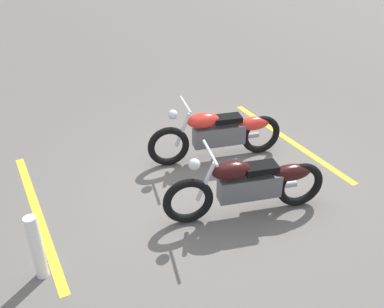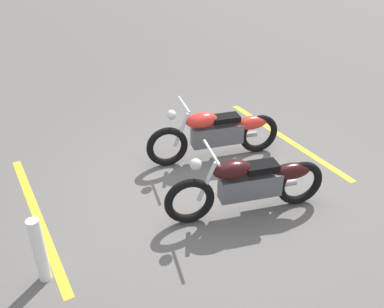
# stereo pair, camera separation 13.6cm
# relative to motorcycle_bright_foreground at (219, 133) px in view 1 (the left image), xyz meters

# --- Properties ---
(ground_plane) EXTENTS (60.00, 60.00, 0.00)m
(ground_plane) POSITION_rel_motorcycle_bright_foreground_xyz_m (0.40, 0.72, -0.46)
(ground_plane) COLOR #66605B
(motorcycle_bright_foreground) EXTENTS (2.22, 0.66, 1.04)m
(motorcycle_bright_foreground) POSITION_rel_motorcycle_bright_foreground_xyz_m (0.00, 0.00, 0.00)
(motorcycle_bright_foreground) COLOR black
(motorcycle_bright_foreground) RESTS_ON ground
(motorcycle_dark_foreground) EXTENTS (2.21, 0.69, 1.04)m
(motorcycle_dark_foreground) POSITION_rel_motorcycle_bright_foreground_xyz_m (0.30, 1.45, 0.00)
(motorcycle_dark_foreground) COLOR black
(motorcycle_dark_foreground) RESTS_ON ground
(bollard_post) EXTENTS (0.14, 0.14, 0.83)m
(bollard_post) POSITION_rel_motorcycle_bright_foreground_xyz_m (3.01, 1.49, -0.05)
(bollard_post) COLOR white
(bollard_post) RESTS_ON ground
(parking_stripe_near) EXTENTS (0.31, 3.20, 0.01)m
(parking_stripe_near) POSITION_rel_motorcycle_bright_foreground_xyz_m (-1.42, -0.04, -0.46)
(parking_stripe_near) COLOR yellow
(parking_stripe_near) RESTS_ON ground
(parking_stripe_mid) EXTENTS (0.31, 3.20, 0.01)m
(parking_stripe_mid) POSITION_rel_motorcycle_bright_foreground_xyz_m (2.93, 0.31, -0.46)
(parking_stripe_mid) COLOR yellow
(parking_stripe_mid) RESTS_ON ground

